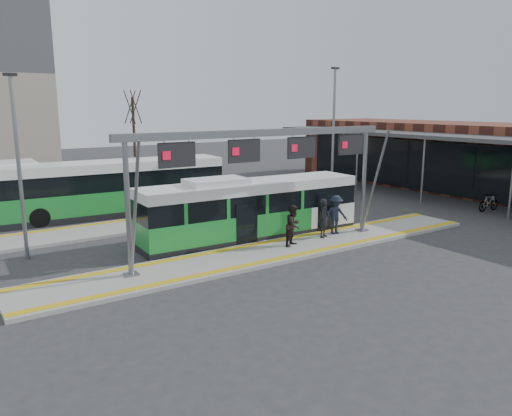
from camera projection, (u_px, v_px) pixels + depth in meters
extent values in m
plane|color=#2D2D30|center=(277.00, 252.00, 21.84)|extent=(120.00, 120.00, 0.00)
cube|color=gray|center=(277.00, 251.00, 21.83)|extent=(22.00, 3.00, 0.15)
cube|color=gray|center=(126.00, 227.00, 26.15)|extent=(20.00, 3.00, 0.15)
cube|color=gold|center=(262.00, 243.00, 22.75)|extent=(22.00, 0.35, 0.02)
cube|color=gold|center=(293.00, 255.00, 20.88)|extent=(22.00, 0.35, 0.02)
cube|color=gold|center=(118.00, 221.00, 27.06)|extent=(20.00, 0.35, 0.02)
cylinder|color=slate|center=(128.00, 208.00, 18.00)|extent=(0.20, 0.20, 5.05)
cube|color=slate|center=(131.00, 274.00, 18.50)|extent=(0.50, 0.50, 0.06)
cylinder|color=slate|center=(135.00, 212.00, 17.43)|extent=(0.12, 1.46, 4.90)
cylinder|color=slate|center=(364.00, 181.00, 24.55)|extent=(0.20, 0.20, 5.05)
cube|color=slate|center=(362.00, 230.00, 25.06)|extent=(0.50, 0.50, 0.06)
cylinder|color=slate|center=(375.00, 183.00, 23.98)|extent=(0.12, 1.46, 4.90)
cube|color=slate|center=(264.00, 133.00, 20.76)|extent=(13.00, 0.25, 0.30)
cube|color=black|center=(177.00, 155.00, 18.72)|extent=(1.50, 0.12, 0.95)
cube|color=red|center=(167.00, 156.00, 18.42)|extent=(0.32, 0.02, 0.32)
cube|color=black|center=(244.00, 151.00, 20.36)|extent=(1.50, 0.12, 0.95)
cube|color=red|center=(236.00, 152.00, 20.05)|extent=(0.32, 0.02, 0.32)
cube|color=black|center=(301.00, 147.00, 22.00)|extent=(1.50, 0.12, 0.95)
cube|color=red|center=(294.00, 148.00, 21.69)|extent=(0.32, 0.02, 0.32)
cube|color=black|center=(351.00, 145.00, 23.63)|extent=(1.50, 0.12, 0.95)
cube|color=red|center=(345.00, 145.00, 23.33)|extent=(0.32, 0.02, 0.32)
cube|color=brown|center=(487.00, 158.00, 36.60)|extent=(8.00, 32.00, 5.00)
cube|color=black|center=(451.00, 169.00, 34.41)|extent=(0.15, 28.00, 3.60)
cube|color=#3F3F42|center=(442.00, 136.00, 33.24)|extent=(4.00, 30.00, 0.25)
cylinder|color=slate|center=(512.00, 181.00, 27.87)|extent=(0.14, 0.14, 4.30)
cylinder|color=slate|center=(423.00, 170.00, 32.74)|extent=(0.14, 0.14, 4.30)
cylinder|color=slate|center=(357.00, 162.00, 37.62)|extent=(0.14, 0.14, 4.30)
cube|color=black|center=(251.00, 235.00, 24.23)|extent=(11.18, 2.80, 0.32)
cube|color=#1D8831|center=(251.00, 221.00, 24.09)|extent=(11.18, 2.80, 1.06)
cube|color=black|center=(251.00, 201.00, 23.89)|extent=(11.18, 2.73, 0.92)
cube|color=white|center=(251.00, 186.00, 23.75)|extent=(11.18, 2.80, 0.46)
cube|color=orange|center=(340.00, 179.00, 26.61)|extent=(0.12, 1.65, 0.26)
cube|color=white|center=(216.00, 182.00, 22.72)|extent=(2.84, 1.76, 0.28)
cylinder|color=black|center=(186.00, 245.00, 21.32)|extent=(0.93, 0.31, 0.92)
cylinder|color=black|center=(168.00, 235.00, 23.03)|extent=(0.93, 0.31, 0.92)
cylinder|color=black|center=(318.00, 224.00, 25.02)|extent=(0.93, 0.31, 0.92)
cylinder|color=black|center=(294.00, 217.00, 26.73)|extent=(0.93, 0.31, 0.92)
cube|color=black|center=(118.00, 211.00, 29.49)|extent=(12.73, 3.41, 0.37)
cube|color=#1D8831|center=(117.00, 198.00, 29.33)|extent=(12.73, 3.41, 1.21)
cube|color=black|center=(116.00, 179.00, 29.10)|extent=(12.73, 3.33, 1.05)
cube|color=white|center=(115.00, 166.00, 28.95)|extent=(12.73, 3.41, 0.52)
cylinder|color=black|center=(40.00, 218.00, 26.23)|extent=(1.07, 0.38, 1.05)
cylinder|color=black|center=(34.00, 210.00, 28.23)|extent=(1.07, 0.38, 1.05)
cylinder|color=black|center=(185.00, 202.00, 30.30)|extent=(1.07, 0.38, 1.05)
cylinder|color=black|center=(170.00, 196.00, 32.31)|extent=(1.07, 0.38, 1.05)
imported|color=black|center=(324.00, 218.00, 23.61)|extent=(0.81, 0.71, 1.86)
imported|color=black|center=(294.00, 225.00, 22.25)|extent=(1.11, 1.01, 1.84)
imported|color=black|center=(336.00, 215.00, 24.26)|extent=(1.36, 0.97, 1.91)
imported|color=gray|center=(489.00, 203.00, 30.23)|extent=(1.79, 0.62, 1.06)
cylinder|color=#382B21|center=(134.00, 134.00, 49.78)|extent=(0.28, 0.28, 7.09)
cylinder|color=slate|center=(19.00, 170.00, 20.20)|extent=(0.16, 0.16, 7.50)
cube|color=black|center=(10.00, 74.00, 19.44)|extent=(0.50, 0.25, 0.12)
cylinder|color=slate|center=(333.00, 138.00, 31.81)|extent=(0.16, 0.16, 8.58)
cube|color=black|center=(335.00, 68.00, 30.94)|extent=(0.50, 0.25, 0.12)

